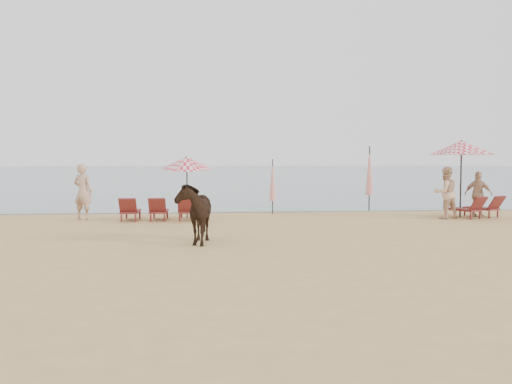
{
  "coord_description": "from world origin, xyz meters",
  "views": [
    {
      "loc": [
        -1.6,
        -12.07,
        2.11
      ],
      "look_at": [
        0.0,
        5.0,
        1.1
      ],
      "focal_mm": 40.0,
      "sensor_mm": 36.0,
      "label": 1
    }
  ],
  "objects_px": {
    "umbrella_open_left_b": "(187,163)",
    "umbrella_closed_left": "(273,180)",
    "umbrella_open_right": "(461,148)",
    "cow": "(194,213)",
    "beachgoer_right_b": "(478,194)",
    "lounger_cluster_right": "(477,207)",
    "beachgoer_left": "(83,191)",
    "beachgoer_right_a": "(446,193)",
    "lounger_cluster_left": "(159,210)",
    "umbrella_closed_right": "(369,171)"
  },
  "relations": [
    {
      "from": "lounger_cluster_left",
      "to": "umbrella_open_right",
      "type": "xyz_separation_m",
      "value": [
        10.79,
        0.32,
        2.12
      ]
    },
    {
      "from": "cow",
      "to": "umbrella_open_left_b",
      "type": "bearing_deg",
      "value": 96.22
    },
    {
      "from": "lounger_cluster_left",
      "to": "beachgoer_right_a",
      "type": "relative_size",
      "value": 1.38
    },
    {
      "from": "umbrella_open_left_b",
      "to": "beachgoer_left",
      "type": "distance_m",
      "value": 3.72
    },
    {
      "from": "umbrella_open_right",
      "to": "umbrella_closed_right",
      "type": "height_order",
      "value": "umbrella_open_right"
    },
    {
      "from": "lounger_cluster_right",
      "to": "umbrella_closed_right",
      "type": "relative_size",
      "value": 0.75
    },
    {
      "from": "lounger_cluster_right",
      "to": "beachgoer_right_a",
      "type": "height_order",
      "value": "beachgoer_right_a"
    },
    {
      "from": "cow",
      "to": "beachgoer_right_a",
      "type": "distance_m",
      "value": 9.95
    },
    {
      "from": "umbrella_closed_right",
      "to": "cow",
      "type": "height_order",
      "value": "umbrella_closed_right"
    },
    {
      "from": "umbrella_open_right",
      "to": "umbrella_open_left_b",
      "type": "bearing_deg",
      "value": 156.86
    },
    {
      "from": "beachgoer_right_b",
      "to": "beachgoer_left",
      "type": "bearing_deg",
      "value": 38.45
    },
    {
      "from": "umbrella_open_right",
      "to": "beachgoer_right_a",
      "type": "height_order",
      "value": "umbrella_open_right"
    },
    {
      "from": "umbrella_open_right",
      "to": "beachgoer_right_a",
      "type": "relative_size",
      "value": 1.52
    },
    {
      "from": "cow",
      "to": "beachgoer_right_b",
      "type": "height_order",
      "value": "beachgoer_right_b"
    },
    {
      "from": "umbrella_open_right",
      "to": "beachgoer_left",
      "type": "relative_size",
      "value": 1.43
    },
    {
      "from": "beachgoer_left",
      "to": "beachgoer_right_b",
      "type": "relative_size",
      "value": 1.18
    },
    {
      "from": "lounger_cluster_left",
      "to": "umbrella_open_right",
      "type": "height_order",
      "value": "umbrella_open_right"
    },
    {
      "from": "umbrella_open_left_b",
      "to": "lounger_cluster_left",
      "type": "bearing_deg",
      "value": -130.76
    },
    {
      "from": "umbrella_open_right",
      "to": "cow",
      "type": "xyz_separation_m",
      "value": [
        -9.51,
        -5.58,
        -1.73
      ]
    },
    {
      "from": "beachgoer_left",
      "to": "beachgoer_right_b",
      "type": "bearing_deg",
      "value": -158.45
    },
    {
      "from": "lounger_cluster_right",
      "to": "umbrella_closed_right",
      "type": "xyz_separation_m",
      "value": [
        -3.01,
        3.08,
        1.23
      ]
    },
    {
      "from": "lounger_cluster_left",
      "to": "umbrella_open_left_b",
      "type": "xyz_separation_m",
      "value": [
        0.94,
        0.9,
        1.58
      ]
    },
    {
      "from": "cow",
      "to": "lounger_cluster_right",
      "type": "bearing_deg",
      "value": 30.51
    },
    {
      "from": "lounger_cluster_right",
      "to": "umbrella_open_right",
      "type": "bearing_deg",
      "value": 111.31
    },
    {
      "from": "lounger_cluster_left",
      "to": "umbrella_open_left_b",
      "type": "distance_m",
      "value": 2.05
    },
    {
      "from": "umbrella_open_left_b",
      "to": "beachgoer_left",
      "type": "relative_size",
      "value": 1.17
    },
    {
      "from": "beachgoer_right_b",
      "to": "umbrella_closed_right",
      "type": "bearing_deg",
      "value": -1.27
    },
    {
      "from": "umbrella_closed_left",
      "to": "beachgoer_right_a",
      "type": "relative_size",
      "value": 1.15
    },
    {
      "from": "umbrella_open_left_b",
      "to": "beachgoer_right_b",
      "type": "bearing_deg",
      "value": 1.36
    },
    {
      "from": "umbrella_open_right",
      "to": "beachgoer_right_b",
      "type": "xyz_separation_m",
      "value": [
        0.58,
        -0.18,
        -1.67
      ]
    },
    {
      "from": "lounger_cluster_right",
      "to": "umbrella_open_right",
      "type": "distance_m",
      "value": 2.2
    },
    {
      "from": "beachgoer_right_a",
      "to": "umbrella_closed_left",
      "type": "bearing_deg",
      "value": -33.61
    },
    {
      "from": "lounger_cluster_left",
      "to": "umbrella_closed_left",
      "type": "xyz_separation_m",
      "value": [
        4.13,
        1.92,
        0.91
      ]
    },
    {
      "from": "umbrella_closed_right",
      "to": "umbrella_open_right",
      "type": "bearing_deg",
      "value": -45.83
    },
    {
      "from": "beachgoer_right_a",
      "to": "lounger_cluster_left",
      "type": "bearing_deg",
      "value": -14.29
    },
    {
      "from": "umbrella_open_right",
      "to": "umbrella_closed_left",
      "type": "height_order",
      "value": "umbrella_open_right"
    },
    {
      "from": "umbrella_open_right",
      "to": "cow",
      "type": "distance_m",
      "value": 11.16
    },
    {
      "from": "umbrella_closed_left",
      "to": "lounger_cluster_right",
      "type": "bearing_deg",
      "value": -15.82
    },
    {
      "from": "umbrella_closed_left",
      "to": "beachgoer_right_a",
      "type": "xyz_separation_m",
      "value": [
        5.8,
        -2.26,
        -0.37
      ]
    },
    {
      "from": "umbrella_open_left_b",
      "to": "umbrella_closed_left",
      "type": "height_order",
      "value": "umbrella_open_left_b"
    },
    {
      "from": "beachgoer_right_b",
      "to": "umbrella_closed_left",
      "type": "bearing_deg",
      "value": 26.84
    },
    {
      "from": "lounger_cluster_right",
      "to": "beachgoer_right_b",
      "type": "height_order",
      "value": "beachgoer_right_b"
    },
    {
      "from": "umbrella_open_left_b",
      "to": "umbrella_open_right",
      "type": "distance_m",
      "value": 9.88
    },
    {
      "from": "umbrella_open_right",
      "to": "cow",
      "type": "relative_size",
      "value": 1.53
    },
    {
      "from": "umbrella_closed_right",
      "to": "beachgoer_right_a",
      "type": "xyz_separation_m",
      "value": [
        1.73,
        -3.33,
        -0.69
      ]
    },
    {
      "from": "umbrella_open_left_b",
      "to": "beachgoer_right_a",
      "type": "height_order",
      "value": "umbrella_open_left_b"
    },
    {
      "from": "umbrella_open_right",
      "to": "beachgoer_right_b",
      "type": "bearing_deg",
      "value": -36.91
    },
    {
      "from": "lounger_cluster_left",
      "to": "beachgoer_right_b",
      "type": "distance_m",
      "value": 11.39
    },
    {
      "from": "lounger_cluster_left",
      "to": "cow",
      "type": "height_order",
      "value": "cow"
    },
    {
      "from": "lounger_cluster_right",
      "to": "umbrella_open_left_b",
      "type": "height_order",
      "value": "umbrella_open_left_b"
    }
  ]
}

